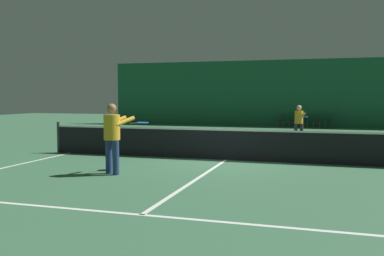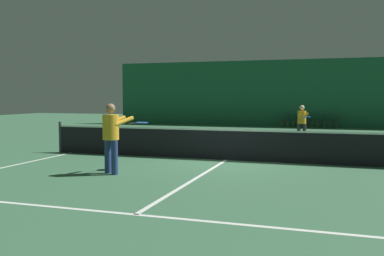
{
  "view_description": "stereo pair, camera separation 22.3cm",
  "coord_description": "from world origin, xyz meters",
  "px_view_note": "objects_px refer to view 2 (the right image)",
  "views": [
    {
      "loc": [
        2.82,
        -12.76,
        1.94
      ],
      "look_at": [
        -0.88,
        -0.69,
        1.02
      ],
      "focal_mm": 40.0,
      "sensor_mm": 36.0,
      "label": 1
    },
    {
      "loc": [
        3.03,
        -12.69,
        1.94
      ],
      "look_at": [
        -0.88,
        -0.69,
        1.02
      ],
      "focal_mm": 40.0,
      "sensor_mm": 36.0,
      "label": 2
    }
  ],
  "objects_px": {
    "courtside_chair_0": "(286,120)",
    "courtside_chair_3": "(322,120)",
    "courtside_chair_1": "(298,120)",
    "courtside_chair_2": "(310,120)",
    "tennis_net": "(226,144)",
    "player_near": "(112,133)",
    "player_far": "(302,120)",
    "courtside_chair_4": "(335,120)"
  },
  "relations": [
    {
      "from": "courtside_chair_3",
      "to": "courtside_chair_1",
      "type": "bearing_deg",
      "value": -90.0
    },
    {
      "from": "tennis_net",
      "to": "courtside_chair_2",
      "type": "height_order",
      "value": "tennis_net"
    },
    {
      "from": "courtside_chair_4",
      "to": "player_far",
      "type": "bearing_deg",
      "value": -9.36
    },
    {
      "from": "courtside_chair_0",
      "to": "courtside_chair_1",
      "type": "xyz_separation_m",
      "value": [
        0.74,
        0.0,
        0.0
      ]
    },
    {
      "from": "courtside_chair_0",
      "to": "courtside_chair_2",
      "type": "relative_size",
      "value": 1.0
    },
    {
      "from": "tennis_net",
      "to": "courtside_chair_3",
      "type": "height_order",
      "value": "tennis_net"
    },
    {
      "from": "courtside_chair_4",
      "to": "tennis_net",
      "type": "bearing_deg",
      "value": -12.26
    },
    {
      "from": "player_far",
      "to": "courtside_chair_4",
      "type": "xyz_separation_m",
      "value": [
        1.43,
        8.65,
        -0.43
      ]
    },
    {
      "from": "courtside_chair_4",
      "to": "courtside_chair_0",
      "type": "bearing_deg",
      "value": -90.0
    },
    {
      "from": "courtside_chair_1",
      "to": "tennis_net",
      "type": "bearing_deg",
      "value": -3.97
    },
    {
      "from": "player_far",
      "to": "tennis_net",
      "type": "bearing_deg",
      "value": -30.84
    },
    {
      "from": "player_near",
      "to": "player_far",
      "type": "xyz_separation_m",
      "value": [
        4.03,
        9.51,
        -0.11
      ]
    },
    {
      "from": "player_far",
      "to": "courtside_chair_4",
      "type": "height_order",
      "value": "player_far"
    },
    {
      "from": "player_far",
      "to": "courtside_chair_0",
      "type": "relative_size",
      "value": 1.87
    },
    {
      "from": "player_far",
      "to": "courtside_chair_1",
      "type": "height_order",
      "value": "player_far"
    },
    {
      "from": "player_near",
      "to": "courtside_chair_2",
      "type": "height_order",
      "value": "player_near"
    },
    {
      "from": "tennis_net",
      "to": "courtside_chair_0",
      "type": "relative_size",
      "value": 14.29
    },
    {
      "from": "courtside_chair_1",
      "to": "courtside_chair_2",
      "type": "bearing_deg",
      "value": 90.0
    },
    {
      "from": "player_near",
      "to": "courtside_chair_0",
      "type": "distance_m",
      "value": 18.34
    },
    {
      "from": "tennis_net",
      "to": "courtside_chair_1",
      "type": "height_order",
      "value": "tennis_net"
    },
    {
      "from": "courtside_chair_1",
      "to": "courtside_chair_2",
      "type": "xyz_separation_m",
      "value": [
        0.74,
        0.0,
        0.0
      ]
    },
    {
      "from": "courtside_chair_3",
      "to": "player_near",
      "type": "bearing_deg",
      "value": -14.55
    },
    {
      "from": "courtside_chair_3",
      "to": "courtside_chair_4",
      "type": "relative_size",
      "value": 1.0
    },
    {
      "from": "player_near",
      "to": "courtside_chair_2",
      "type": "xyz_separation_m",
      "value": [
        3.97,
        18.16,
        -0.55
      ]
    },
    {
      "from": "player_near",
      "to": "courtside_chair_3",
      "type": "relative_size",
      "value": 2.11
    },
    {
      "from": "courtside_chair_1",
      "to": "courtside_chair_4",
      "type": "height_order",
      "value": "same"
    },
    {
      "from": "courtside_chair_1",
      "to": "courtside_chair_3",
      "type": "distance_m",
      "value": 1.48
    },
    {
      "from": "courtside_chair_0",
      "to": "courtside_chair_2",
      "type": "height_order",
      "value": "same"
    },
    {
      "from": "player_near",
      "to": "courtside_chair_3",
      "type": "xyz_separation_m",
      "value": [
        4.71,
        18.16,
        -0.55
      ]
    },
    {
      "from": "player_near",
      "to": "courtside_chair_3",
      "type": "distance_m",
      "value": 18.77
    },
    {
      "from": "player_far",
      "to": "courtside_chair_2",
      "type": "xyz_separation_m",
      "value": [
        -0.05,
        8.65,
        -0.43
      ]
    },
    {
      "from": "courtside_chair_0",
      "to": "courtside_chair_3",
      "type": "relative_size",
      "value": 1.0
    },
    {
      "from": "courtside_chair_3",
      "to": "courtside_chair_0",
      "type": "bearing_deg",
      "value": -90.0
    },
    {
      "from": "courtside_chair_4",
      "to": "courtside_chair_1",
      "type": "bearing_deg",
      "value": -90.0
    },
    {
      "from": "courtside_chair_2",
      "to": "player_near",
      "type": "bearing_deg",
      "value": -12.34
    },
    {
      "from": "tennis_net",
      "to": "courtside_chair_4",
      "type": "height_order",
      "value": "tennis_net"
    },
    {
      "from": "tennis_net",
      "to": "courtside_chair_3",
      "type": "bearing_deg",
      "value": 80.46
    },
    {
      "from": "player_far",
      "to": "courtside_chair_4",
      "type": "distance_m",
      "value": 8.78
    },
    {
      "from": "courtside_chair_4",
      "to": "courtside_chair_2",
      "type": "bearing_deg",
      "value": -90.0
    },
    {
      "from": "player_near",
      "to": "player_far",
      "type": "relative_size",
      "value": 1.13
    },
    {
      "from": "player_near",
      "to": "courtside_chair_4",
      "type": "xyz_separation_m",
      "value": [
        5.45,
        18.16,
        -0.55
      ]
    },
    {
      "from": "courtside_chair_0",
      "to": "courtside_chair_3",
      "type": "height_order",
      "value": "same"
    }
  ]
}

